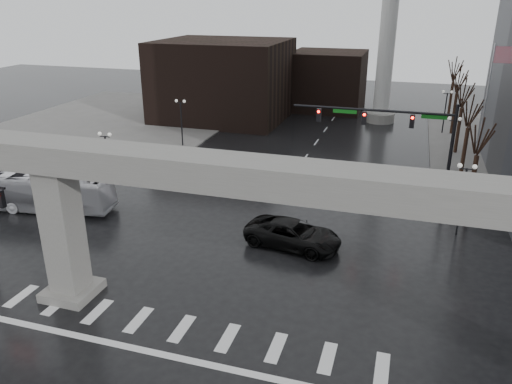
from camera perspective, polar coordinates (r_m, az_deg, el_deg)
ground at (r=26.38m, az=-7.50°, el=-13.98°), size 160.00×160.00×0.00m
sidewalk_nw at (r=67.46m, az=-15.18°, el=7.81°), size 28.00×36.00×0.15m
elevated_guideway at (r=22.60m, az=-5.42°, el=-0.28°), size 48.00×2.60×8.70m
building_far_left at (r=66.46m, az=-3.77°, el=12.64°), size 16.00×14.00×10.00m
building_far_mid at (r=73.11m, az=8.19°, el=12.49°), size 10.00×10.00×8.00m
smokestack at (r=65.44m, az=15.03°, el=19.21°), size 3.60×3.60×30.00m
signal_mast_arm at (r=39.27m, az=16.11°, el=6.83°), size 12.12×0.43×8.00m
flagpole_assembly at (r=42.43m, az=25.12°, el=9.07°), size 2.06×0.12×12.00m
lamp_right_0 at (r=35.56m, az=22.66°, el=0.48°), size 1.22×0.32×5.11m
lamp_right_1 at (r=48.92m, az=21.53°, el=6.12°), size 1.22×0.32×5.11m
lamp_right_2 at (r=62.56m, az=20.88°, el=9.32°), size 1.22×0.32×5.11m
lamp_left_0 at (r=42.16m, az=-16.71°, el=4.41°), size 1.22×0.32×5.11m
lamp_left_1 at (r=53.91m, az=-8.56°, el=8.70°), size 1.22×0.32×5.11m
lamp_left_2 at (r=66.54m, az=-3.32°, el=11.33°), size 1.22×0.32×5.11m
tree_right_0 at (r=39.68m, az=23.59°, el=1.38°), size 1.09×1.58×7.50m
tree_right_1 at (r=47.27m, az=22.79°, el=4.64°), size 1.09×1.61×7.67m
tree_right_2 at (r=54.97m, az=22.21°, el=6.99°), size 1.10×1.63×7.85m
tree_right_3 at (r=62.75m, az=21.76°, el=8.76°), size 1.11×1.66×8.02m
tree_right_4 at (r=70.58m, az=21.41°, el=10.14°), size 1.12×1.69×8.19m
pickup_truck at (r=32.45m, az=4.26°, el=-4.82°), size 6.63×3.85×1.74m
city_bus at (r=40.82m, az=-23.09°, el=0.03°), size 10.82×4.00×2.95m
far_car at (r=45.62m, az=-3.03°, el=2.90°), size 1.70×4.02×1.35m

